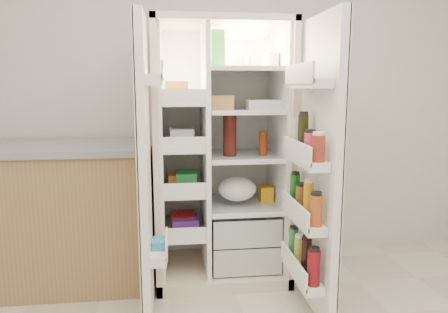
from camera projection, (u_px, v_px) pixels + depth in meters
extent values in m
cube|color=silver|center=(223.00, 88.00, 3.33)|extent=(4.00, 0.02, 2.70)
cube|color=beige|center=(216.00, 146.00, 3.33)|extent=(0.92, 0.04, 1.80)
cube|color=beige|center=(158.00, 154.00, 2.95)|extent=(0.04, 0.70, 1.80)
cube|color=beige|center=(281.00, 152.00, 3.06)|extent=(0.04, 0.70, 1.80)
cube|color=beige|center=(220.00, 24.00, 2.86)|extent=(0.92, 0.70, 0.04)
cube|color=beige|center=(221.00, 267.00, 3.15)|extent=(0.92, 0.70, 0.08)
cube|color=white|center=(216.00, 144.00, 3.30)|extent=(0.84, 0.02, 1.68)
cube|color=white|center=(162.00, 151.00, 2.95)|extent=(0.02, 0.62, 1.68)
cube|color=white|center=(277.00, 149.00, 3.05)|extent=(0.02, 0.62, 1.68)
cube|color=white|center=(205.00, 150.00, 2.99)|extent=(0.03, 0.62, 1.68)
cube|color=silver|center=(242.00, 249.00, 3.12)|extent=(0.47, 0.52, 0.19)
cube|color=silver|center=(242.00, 223.00, 3.09)|extent=(0.47, 0.52, 0.19)
cube|color=#FFD18C|center=(242.00, 35.00, 2.94)|extent=(0.30, 0.30, 0.02)
cube|color=white|center=(184.00, 229.00, 3.06)|extent=(0.28, 0.58, 0.02)
cube|color=white|center=(184.00, 188.00, 3.01)|extent=(0.28, 0.58, 0.02)
cube|color=white|center=(183.00, 147.00, 2.97)|extent=(0.28, 0.58, 0.02)
cube|color=white|center=(182.00, 103.00, 2.92)|extent=(0.28, 0.58, 0.02)
cube|color=white|center=(242.00, 204.00, 3.09)|extent=(0.49, 0.58, 0.01)
cube|color=white|center=(242.00, 155.00, 3.03)|extent=(0.49, 0.58, 0.01)
cube|color=white|center=(242.00, 110.00, 2.98)|extent=(0.49, 0.58, 0.02)
cube|color=white|center=(243.00, 70.00, 2.93)|extent=(0.49, 0.58, 0.02)
cube|color=red|center=(184.00, 221.00, 3.05)|extent=(0.16, 0.20, 0.10)
cube|color=#227F3E|center=(183.00, 179.00, 3.00)|extent=(0.14, 0.18, 0.12)
cube|color=silver|center=(183.00, 140.00, 2.96)|extent=(0.20, 0.22, 0.07)
cube|color=gold|center=(182.00, 92.00, 2.90)|extent=(0.15, 0.16, 0.14)
cube|color=#63349C|center=(184.00, 221.00, 3.05)|extent=(0.18, 0.20, 0.09)
cube|color=#CF6524|center=(184.00, 180.00, 3.00)|extent=(0.14, 0.18, 0.10)
cube|color=white|center=(183.00, 137.00, 2.95)|extent=(0.16, 0.16, 0.12)
sphere|color=orange|center=(226.00, 262.00, 3.04)|extent=(0.07, 0.07, 0.07)
sphere|color=orange|center=(238.00, 259.00, 3.09)|extent=(0.07, 0.07, 0.07)
sphere|color=orange|center=(252.00, 260.00, 3.06)|extent=(0.07, 0.07, 0.07)
sphere|color=orange|center=(231.00, 254.00, 3.18)|extent=(0.07, 0.07, 0.07)
sphere|color=orange|center=(244.00, 254.00, 3.17)|extent=(0.07, 0.07, 0.07)
sphere|color=orange|center=(258.00, 255.00, 3.15)|extent=(0.07, 0.07, 0.07)
ellipsoid|color=#477928|center=(242.00, 220.00, 3.11)|extent=(0.26, 0.24, 0.11)
cylinder|color=#47150F|center=(230.00, 135.00, 2.93)|extent=(0.09, 0.09, 0.29)
cylinder|color=maroon|center=(263.00, 143.00, 2.96)|extent=(0.06, 0.06, 0.17)
cube|color=#268C2F|center=(218.00, 49.00, 2.80)|extent=(0.08, 0.08, 0.24)
cylinder|color=white|center=(271.00, 61.00, 2.89)|extent=(0.11, 0.11, 0.10)
cylinder|color=olive|center=(246.00, 63.00, 2.98)|extent=(0.07, 0.07, 0.09)
cube|color=white|center=(267.00, 105.00, 2.92)|extent=(0.27, 0.11, 0.07)
cube|color=tan|center=(222.00, 103.00, 2.86)|extent=(0.16, 0.09, 0.10)
ellipsoid|color=white|center=(237.00, 194.00, 3.01)|extent=(0.27, 0.24, 0.17)
cube|color=#FFB01A|center=(266.00, 194.00, 3.13)|extent=(0.09, 0.11, 0.11)
cube|color=white|center=(144.00, 169.00, 2.41)|extent=(0.05, 0.40, 1.72)
cube|color=beige|center=(140.00, 169.00, 2.40)|extent=(0.01, 0.40, 1.72)
cube|color=white|center=(159.00, 252.00, 2.50)|extent=(0.09, 0.32, 0.06)
cube|color=white|center=(155.00, 80.00, 2.33)|extent=(0.09, 0.32, 0.06)
cube|color=#338CCC|center=(159.00, 247.00, 2.49)|extent=(0.07, 0.12, 0.10)
cube|color=white|center=(320.00, 168.00, 2.44)|extent=(0.05, 0.58, 1.72)
cube|color=beige|center=(324.00, 168.00, 2.44)|extent=(0.01, 0.58, 1.72)
cube|color=white|center=(302.00, 273.00, 2.54)|extent=(0.11, 0.50, 0.05)
cube|color=white|center=(304.00, 219.00, 2.48)|extent=(0.11, 0.50, 0.05)
cube|color=white|center=(306.00, 160.00, 2.42)|extent=(0.11, 0.50, 0.05)
cube|color=white|center=(308.00, 84.00, 2.35)|extent=(0.11, 0.50, 0.05)
cylinder|color=maroon|center=(314.00, 268.00, 2.32)|extent=(0.07, 0.07, 0.20)
cylinder|color=black|center=(306.00, 257.00, 2.44)|extent=(0.06, 0.06, 0.22)
cylinder|color=gold|center=(299.00, 251.00, 2.58)|extent=(0.06, 0.06, 0.18)
cylinder|color=#28793D|center=(293.00, 243.00, 2.70)|extent=(0.06, 0.06, 0.19)
cylinder|color=#A5491B|center=(316.00, 210.00, 2.27)|extent=(0.07, 0.07, 0.17)
cylinder|color=#C29016|center=(308.00, 200.00, 2.39)|extent=(0.06, 0.06, 0.21)
cylinder|color=brown|center=(301.00, 199.00, 2.52)|extent=(0.07, 0.07, 0.16)
cylinder|color=#165714|center=(295.00, 190.00, 2.65)|extent=(0.06, 0.06, 0.20)
cylinder|color=maroon|center=(318.00, 149.00, 2.21)|extent=(0.07, 0.07, 0.14)
cylinder|color=#C9335A|center=(310.00, 145.00, 2.34)|extent=(0.07, 0.07, 0.14)
cylinder|color=black|center=(303.00, 134.00, 2.46)|extent=(0.06, 0.06, 0.23)
cylinder|color=beige|center=(296.00, 136.00, 2.59)|extent=(0.06, 0.06, 0.18)
cube|color=#96734B|center=(56.00, 217.00, 2.94)|extent=(1.30, 0.67, 0.94)
cube|color=gray|center=(51.00, 148.00, 2.86)|extent=(1.35, 0.72, 0.04)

